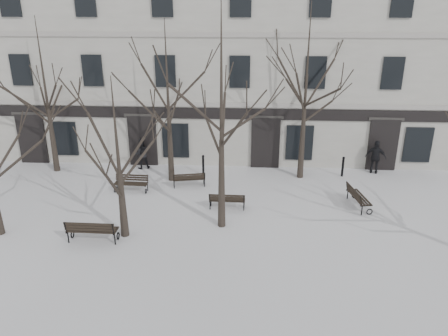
# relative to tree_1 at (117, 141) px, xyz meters

# --- Properties ---
(ground) EXTENTS (100.00, 100.00, 0.00)m
(ground) POSITION_rel_tree_1_xyz_m (2.41, 0.21, -4.04)
(ground) COLOR white
(ground) RESTS_ON ground
(building) EXTENTS (40.40, 10.20, 11.40)m
(building) POSITION_rel_tree_1_xyz_m (2.41, 13.17, 1.47)
(building) COLOR #BAB6AC
(building) RESTS_ON ground
(tree_1) EXTENTS (4.53, 4.53, 6.47)m
(tree_1) POSITION_rel_tree_1_xyz_m (0.00, 0.00, 0.00)
(tree_1) COLOR black
(tree_1) RESTS_ON ground
(tree_2) EXTENTS (6.36, 6.36, 9.09)m
(tree_2) POSITION_rel_tree_1_xyz_m (3.89, 1.03, 1.64)
(tree_2) COLOR black
(tree_2) RESTS_ON ground
(tree_4) EXTENTS (5.80, 5.80, 8.28)m
(tree_4) POSITION_rel_tree_1_xyz_m (-5.78, 6.91, 1.13)
(tree_4) COLOR black
(tree_4) RESTS_ON ground
(tree_5) EXTENTS (5.75, 5.75, 8.21)m
(tree_5) POSITION_rel_tree_1_xyz_m (0.90, 5.92, 1.09)
(tree_5) COLOR black
(tree_5) RESTS_ON ground
(tree_6) EXTENTS (6.29, 6.29, 8.98)m
(tree_6) POSITION_rel_tree_1_xyz_m (7.78, 6.73, 1.57)
(tree_6) COLOR black
(tree_6) RESTS_ON ground
(bench_1) EXTENTS (1.99, 0.75, 1.00)m
(bench_1) POSITION_rel_tree_1_xyz_m (-1.13, -0.61, -3.50)
(bench_1) COLOR black
(bench_1) RESTS_ON ground
(bench_2) EXTENTS (1.65, 0.63, 0.82)m
(bench_2) POSITION_rel_tree_1_xyz_m (4.03, 2.64, -3.60)
(bench_2) COLOR black
(bench_2) RESTS_ON ground
(bench_3) EXTENTS (1.69, 0.67, 0.84)m
(bench_3) POSITION_rel_tree_1_xyz_m (-0.86, 4.36, -3.59)
(bench_3) COLOR black
(bench_3) RESTS_ON ground
(bench_4) EXTENTS (1.71, 0.90, 0.82)m
(bench_4) POSITION_rel_tree_1_xyz_m (1.96, 5.05, -3.60)
(bench_4) COLOR black
(bench_4) RESTS_ON ground
(bench_5) EXTENTS (0.94, 1.90, 0.92)m
(bench_5) POSITION_rel_tree_1_xyz_m (10.04, 3.25, -3.54)
(bench_5) COLOR black
(bench_5) RESTS_ON ground
(bollard_a) EXTENTS (0.15, 0.15, 1.16)m
(bollard_a) POSITION_rel_tree_1_xyz_m (2.51, 6.73, -3.42)
(bollard_a) COLOR black
(bollard_a) RESTS_ON ground
(bollard_b) EXTENTS (0.15, 0.15, 1.13)m
(bollard_b) POSITION_rel_tree_1_xyz_m (10.08, 6.99, -3.44)
(bollard_b) COLOR black
(bollard_b) RESTS_ON ground
(pedestrian_b) EXTENTS (1.04, 0.93, 1.77)m
(pedestrian_b) POSITION_rel_tree_1_xyz_m (-1.06, 7.54, -4.04)
(pedestrian_b) COLOR black
(pedestrian_b) RESTS_ON ground
(pedestrian_c) EXTENTS (1.18, 0.79, 1.87)m
(pedestrian_c) POSITION_rel_tree_1_xyz_m (11.94, 7.57, -4.04)
(pedestrian_c) COLOR black
(pedestrian_c) RESTS_ON ground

